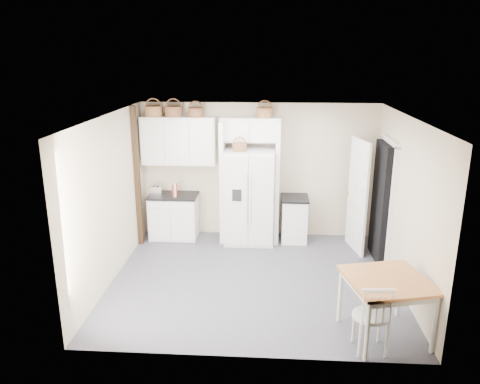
{
  "coord_description": "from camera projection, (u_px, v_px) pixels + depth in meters",
  "views": [
    {
      "loc": [
        0.21,
        -6.78,
        3.49
      ],
      "look_at": [
        -0.25,
        0.4,
        1.34
      ],
      "focal_mm": 35.0,
      "sensor_mm": 36.0,
      "label": 1
    }
  ],
  "objects": [
    {
      "name": "wall_back",
      "position": [
        258.0,
        171.0,
        9.03
      ],
      "size": [
        4.5,
        0.0,
        4.5
      ],
      "primitive_type": "plane",
      "rotation": [
        1.57,
        0.0,
        0.0
      ],
      "color": "beige",
      "rests_on": "floor"
    },
    {
      "name": "refrigerator",
      "position": [
        250.0,
        197.0,
        8.79
      ],
      "size": [
        0.92,
        0.74,
        1.78
      ],
      "primitive_type": "cube",
      "color": "silver",
      "rests_on": "floor"
    },
    {
      "name": "basket_upper_c",
      "position": [
        196.0,
        112.0,
        8.62
      ],
      "size": [
        0.28,
        0.28,
        0.16
      ],
      "primitive_type": "cylinder",
      "color": "#53281D",
      "rests_on": "upper_cabinet"
    },
    {
      "name": "dining_table",
      "position": [
        385.0,
        308.0,
        5.89
      ],
      "size": [
        1.17,
        1.17,
        0.81
      ],
      "primitive_type": "cube",
      "rotation": [
        0.0,
        0.0,
        0.23
      ],
      "color": "#975B25",
      "rests_on": "floor"
    },
    {
      "name": "counter_left",
      "position": [
        173.0,
        196.0,
        8.98
      ],
      "size": [
        0.94,
        0.61,
        0.04
      ],
      "primitive_type": "cube",
      "color": "black",
      "rests_on": "base_cab_left"
    },
    {
      "name": "wall_left",
      "position": [
        110.0,
        199.0,
        7.26
      ],
      "size": [
        0.0,
        4.0,
        4.0
      ],
      "primitive_type": "plane",
      "rotation": [
        1.57,
        0.0,
        1.57
      ],
      "color": "beige",
      "rests_on": "floor"
    },
    {
      "name": "fridge_panel_left",
      "position": [
        223.0,
        182.0,
        8.83
      ],
      "size": [
        0.08,
        0.6,
        2.3
      ],
      "primitive_type": "cube",
      "color": "white",
      "rests_on": "floor"
    },
    {
      "name": "basket_fridge_a",
      "position": [
        240.0,
        147.0,
        8.43
      ],
      "size": [
        0.26,
        0.26,
        0.14
      ],
      "primitive_type": "cylinder",
      "color": "#53281D",
      "rests_on": "refrigerator"
    },
    {
      "name": "ceiling",
      "position": [
        256.0,
        117.0,
        6.75
      ],
      "size": [
        4.5,
        4.5,
        0.0
      ],
      "primitive_type": "plane",
      "color": "white",
      "rests_on": "wall_back"
    },
    {
      "name": "basket_upper_a",
      "position": [
        154.0,
        111.0,
        8.67
      ],
      "size": [
        0.33,
        0.33,
        0.19
      ],
      "primitive_type": "cylinder",
      "color": "brown",
      "rests_on": "upper_cabinet"
    },
    {
      "name": "toaster",
      "position": [
        156.0,
        191.0,
        8.94
      ],
      "size": [
        0.24,
        0.14,
        0.17
      ],
      "primitive_type": "cube",
      "rotation": [
        0.0,
        0.0,
        -0.01
      ],
      "color": "silver",
      "rests_on": "counter_left"
    },
    {
      "name": "wall_right",
      "position": [
        405.0,
        205.0,
        6.98
      ],
      "size": [
        0.0,
        4.0,
        4.0
      ],
      "primitive_type": "plane",
      "rotation": [
        1.57,
        0.0,
        -1.57
      ],
      "color": "beige",
      "rests_on": "floor"
    },
    {
      "name": "basket_bridge_b",
      "position": [
        265.0,
        113.0,
        8.54
      ],
      "size": [
        0.3,
        0.3,
        0.17
      ],
      "primitive_type": "cylinder",
      "color": "brown",
      "rests_on": "bridge_cabinet"
    },
    {
      "name": "base_cab_right",
      "position": [
        294.0,
        220.0,
        8.96
      ],
      "size": [
        0.47,
        0.57,
        0.83
      ],
      "primitive_type": "cube",
      "color": "white",
      "rests_on": "floor"
    },
    {
      "name": "base_cab_left",
      "position": [
        174.0,
        217.0,
        9.1
      ],
      "size": [
        0.9,
        0.57,
        0.83
      ],
      "primitive_type": "cube",
      "color": "white",
      "rests_on": "floor"
    },
    {
      "name": "trim_post",
      "position": [
        137.0,
        177.0,
        8.55
      ],
      "size": [
        0.09,
        0.09,
        2.6
      ],
      "primitive_type": "cube",
      "color": "black",
      "rests_on": "floor"
    },
    {
      "name": "floor",
      "position": [
        254.0,
        279.0,
        7.49
      ],
      "size": [
        4.5,
        4.5,
        0.0
      ],
      "primitive_type": "plane",
      "color": "#393A45",
      "rests_on": "ground"
    },
    {
      "name": "fridge_panel_right",
      "position": [
        277.0,
        182.0,
        8.77
      ],
      "size": [
        0.08,
        0.6,
        2.3
      ],
      "primitive_type": "cube",
      "color": "white",
      "rests_on": "floor"
    },
    {
      "name": "basket_upper_b",
      "position": [
        174.0,
        111.0,
        8.64
      ],
      "size": [
        0.32,
        0.32,
        0.19
      ],
      "primitive_type": "cylinder",
      "color": "#53281D",
      "rests_on": "upper_cabinet"
    },
    {
      "name": "cookbook_cream",
      "position": [
        175.0,
        189.0,
        8.85
      ],
      "size": [
        0.07,
        0.18,
        0.26
      ],
      "primitive_type": "cube",
      "rotation": [
        0.0,
        0.0,
        0.18
      ],
      "color": "beige",
      "rests_on": "counter_left"
    },
    {
      "name": "bridge_cabinet",
      "position": [
        250.0,
        129.0,
        8.65
      ],
      "size": [
        1.12,
        0.34,
        0.45
      ],
      "primitive_type": "cube",
      "color": "white",
      "rests_on": "wall_back"
    },
    {
      "name": "cookbook_red",
      "position": [
        175.0,
        190.0,
        8.86
      ],
      "size": [
        0.07,
        0.16,
        0.24
      ],
      "primitive_type": "cube",
      "rotation": [
        0.0,
        0.0,
        -0.23
      ],
      "color": "#AE1C18",
      "rests_on": "counter_left"
    },
    {
      "name": "counter_right",
      "position": [
        295.0,
        198.0,
        8.83
      ],
      "size": [
        0.51,
        0.6,
        0.04
      ],
      "primitive_type": "cube",
      "color": "black",
      "rests_on": "base_cab_right"
    },
    {
      "name": "doorway_void",
      "position": [
        382.0,
        202.0,
        8.02
      ],
      "size": [
        0.18,
        0.85,
        2.05
      ],
      "primitive_type": "cube",
      "color": "black",
      "rests_on": "floor"
    },
    {
      "name": "upper_cabinet",
      "position": [
        179.0,
        141.0,
        8.79
      ],
      "size": [
        1.4,
        0.34,
        0.9
      ],
      "primitive_type": "cube",
      "color": "white",
      "rests_on": "wall_back"
    },
    {
      "name": "windsor_chair",
      "position": [
        371.0,
        316.0,
        5.6
      ],
      "size": [
        0.48,
        0.44,
        0.93
      ],
      "primitive_type": "cube",
      "rotation": [
        0.0,
        0.0,
        0.06
      ],
      "color": "white",
      "rests_on": "floor"
    },
    {
      "name": "door_slab",
      "position": [
        358.0,
        196.0,
        8.37
      ],
      "size": [
        0.21,
        0.79,
        2.05
      ],
      "primitive_type": "cube",
      "rotation": [
        0.0,
        0.0,
        -1.36
      ],
      "color": "white",
      "rests_on": "floor"
    }
  ]
}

